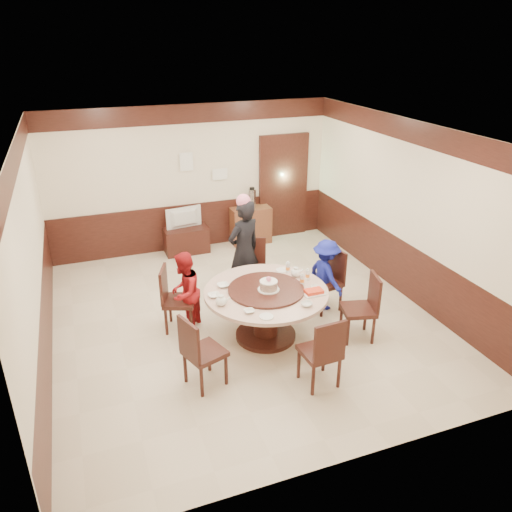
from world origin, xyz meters
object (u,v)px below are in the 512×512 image
object	(u,v)px
banquet_table	(266,304)
shrimp_platter	(314,292)
birthday_cake	(269,285)
person_blue	(326,275)
side_cabinet	(251,225)
television	(185,218)
person_red	(184,292)
thermos	(252,199)
person_standing	(244,251)
tv_stand	(186,240)

from	to	relation	value
banquet_table	shrimp_platter	distance (m)	0.70
birthday_cake	person_blue	bearing A→B (deg)	23.88
side_cabinet	birthday_cake	bearing A→B (deg)	-105.76
television	side_cabinet	distance (m)	1.39
person_blue	birthday_cake	xyz separation A→B (m)	(-1.15, -0.51, 0.28)
side_cabinet	television	bearing A→B (deg)	-178.73
person_red	television	bearing A→B (deg)	-159.21
television	thermos	distance (m)	1.41
person_blue	side_cabinet	size ratio (longest dim) A/B	1.43
thermos	person_standing	bearing A→B (deg)	-113.00
shrimp_platter	thermos	bearing A→B (deg)	83.11
birthday_cake	shrimp_platter	bearing A→B (deg)	-26.01
banquet_table	shrimp_platter	world-z (taller)	shrimp_platter
person_blue	thermos	size ratio (longest dim) A/B	3.00
television	thermos	world-z (taller)	thermos
person_standing	tv_stand	distance (m)	2.28
person_standing	tv_stand	world-z (taller)	person_standing
tv_stand	thermos	world-z (taller)	thermos
person_red	thermos	xyz separation A→B (m)	(2.03, 2.78, 0.34)
birthday_cake	shrimp_platter	distance (m)	0.62
person_standing	thermos	size ratio (longest dim) A/B	4.42
banquet_table	thermos	bearing A→B (deg)	73.24
shrimp_platter	tv_stand	xyz separation A→B (m)	(-0.94, 3.66, -0.53)
banquet_table	shrimp_platter	xyz separation A→B (m)	(0.57, -0.32, 0.24)
person_standing	birthday_cake	world-z (taller)	person_standing
person_blue	shrimp_platter	xyz separation A→B (m)	(-0.60, -0.78, 0.21)
person_blue	television	bearing A→B (deg)	19.25
person_standing	person_blue	xyz separation A→B (m)	(1.08, -0.73, -0.27)
television	side_cabinet	xyz separation A→B (m)	(1.35, 0.03, -0.33)
person_red	birthday_cake	world-z (taller)	person_red
tv_stand	person_blue	bearing A→B (deg)	-61.89
person_blue	television	xyz separation A→B (m)	(-1.54, 2.88, 0.13)
side_cabinet	person_red	bearing A→B (deg)	-125.75
banquet_table	television	bearing A→B (deg)	96.32
television	thermos	xyz separation A→B (m)	(1.39, 0.03, 0.24)
tv_stand	side_cabinet	world-z (taller)	side_cabinet
shrimp_platter	side_cabinet	bearing A→B (deg)	83.61
banquet_table	person_standing	xyz separation A→B (m)	(0.09, 1.19, 0.31)
television	thermos	bearing A→B (deg)	173.23
birthday_cake	side_cabinet	bearing A→B (deg)	74.24
television	shrimp_platter	bearing A→B (deg)	96.40
side_cabinet	shrimp_platter	bearing A→B (deg)	-96.39
person_red	thermos	bearing A→B (deg)	177.78
banquet_table	shrimp_platter	size ratio (longest dim) A/B	5.72
person_standing	person_red	xyz separation A→B (m)	(-1.10, -0.59, -0.24)
television	thermos	size ratio (longest dim) A/B	1.87
shrimp_platter	side_cabinet	size ratio (longest dim) A/B	0.38
person_blue	tv_stand	bearing A→B (deg)	19.25
birthday_cake	side_cabinet	distance (m)	3.59
birthday_cake	side_cabinet	size ratio (longest dim) A/B	0.38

